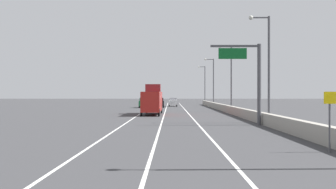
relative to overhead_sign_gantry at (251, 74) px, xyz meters
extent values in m
plane|color=#38383A|center=(-6.34, 34.22, -4.73)|extent=(320.00, 320.00, 0.00)
cube|color=silver|center=(-11.84, 25.22, -4.73)|extent=(0.16, 130.00, 0.00)
cube|color=silver|center=(-8.34, 25.22, -4.73)|extent=(0.16, 130.00, 0.00)
cube|color=silver|center=(-4.84, 25.22, -4.73)|extent=(0.16, 130.00, 0.00)
cube|color=#9E998E|center=(1.34, 10.22, -4.18)|extent=(0.60, 120.00, 1.10)
cylinder|color=#47474C|center=(0.74, 0.02, -0.98)|extent=(0.36, 0.36, 7.50)
cube|color=#47474C|center=(-1.51, 0.02, 2.57)|extent=(4.50, 0.20, 0.20)
cube|color=#0C5923|center=(-1.73, -0.10, 1.87)|extent=(2.60, 0.10, 1.00)
cylinder|color=#4C4C51|center=(0.44, -17.23, -3.53)|extent=(0.10, 0.10, 2.40)
cube|color=yellow|center=(0.44, -17.27, -2.03)|extent=(0.60, 0.04, 0.60)
cylinder|color=#4C4C51|center=(2.34, 2.88, 0.58)|extent=(0.24, 0.24, 10.61)
cube|color=#4C4C51|center=(1.44, 2.88, 5.73)|extent=(1.80, 0.12, 0.12)
sphere|color=beige|center=(0.54, 2.88, 5.73)|extent=(0.44, 0.44, 0.44)
cylinder|color=#4C4C51|center=(2.27, 27.34, 0.58)|extent=(0.24, 0.24, 10.61)
cube|color=#4C4C51|center=(1.37, 27.34, 5.73)|extent=(1.80, 0.12, 0.12)
sphere|color=beige|center=(0.47, 27.34, 5.73)|extent=(0.44, 0.44, 0.44)
cylinder|color=#4C4C51|center=(2.01, 51.79, 0.58)|extent=(0.24, 0.24, 10.61)
cube|color=#4C4C51|center=(1.11, 51.79, 5.73)|extent=(1.80, 0.12, 0.12)
sphere|color=beige|center=(0.21, 51.79, 5.73)|extent=(0.44, 0.44, 0.44)
cylinder|color=#4C4C51|center=(2.20, 76.25, 0.58)|extent=(0.24, 0.24, 10.61)
cube|color=#4C4C51|center=(1.30, 76.25, 5.73)|extent=(1.80, 0.12, 0.12)
sphere|color=beige|center=(0.40, 76.25, 5.73)|extent=(0.44, 0.44, 0.44)
cube|color=black|center=(-9.77, 46.88, -3.84)|extent=(1.91, 4.68, 1.10)
cube|color=black|center=(-9.76, 46.42, -2.98)|extent=(1.60, 2.14, 0.60)
cylinder|color=black|center=(-10.63, 48.70, -4.39)|extent=(0.25, 0.69, 0.68)
cylinder|color=black|center=(-9.06, 48.76, -4.39)|extent=(0.25, 0.69, 0.68)
cylinder|color=black|center=(-10.49, 44.99, -4.39)|extent=(0.25, 0.69, 0.68)
cylinder|color=black|center=(-8.92, 45.05, -4.39)|extent=(0.25, 0.69, 0.68)
cube|color=#196033|center=(-12.99, 46.23, -3.83)|extent=(1.82, 4.67, 1.11)
cube|color=#1C4633|center=(-12.99, 45.76, -2.98)|extent=(1.60, 2.10, 0.60)
cylinder|color=black|center=(-13.82, 48.11, -4.39)|extent=(0.22, 0.68, 0.68)
cylinder|color=black|center=(-12.17, 48.11, -4.39)|extent=(0.22, 0.68, 0.68)
cylinder|color=black|center=(-13.82, 44.35, -4.39)|extent=(0.22, 0.68, 0.68)
cylinder|color=black|center=(-12.16, 44.35, -4.39)|extent=(0.22, 0.68, 0.68)
cube|color=white|center=(-6.91, 55.38, -3.87)|extent=(1.84, 4.25, 1.02)
cube|color=#96969E|center=(-6.91, 54.95, -3.06)|extent=(1.60, 1.92, 0.60)
cylinder|color=black|center=(-7.75, 57.04, -4.39)|extent=(0.23, 0.68, 0.68)
cylinder|color=black|center=(-6.11, 57.05, -4.39)|extent=(0.23, 0.68, 0.68)
cylinder|color=black|center=(-7.72, 53.70, -4.39)|extent=(0.23, 0.68, 0.68)
cylinder|color=black|center=(-6.08, 53.72, -4.39)|extent=(0.23, 0.68, 0.68)
cube|color=red|center=(-12.66, 61.33, -3.88)|extent=(1.80, 4.16, 1.01)
cube|color=maroon|center=(-12.66, 60.92, -3.07)|extent=(1.58, 1.87, 0.60)
cylinder|color=black|center=(-13.46, 62.96, -4.39)|extent=(0.22, 0.68, 0.68)
cylinder|color=black|center=(-11.84, 62.96, -4.39)|extent=(0.22, 0.68, 0.68)
cylinder|color=black|center=(-13.48, 59.71, -4.39)|extent=(0.22, 0.68, 0.68)
cylinder|color=black|center=(-11.86, 59.71, -4.39)|extent=(0.22, 0.68, 0.68)
cube|color=#A51E19|center=(-9.99, 18.44, -2.90)|extent=(2.55, 10.03, 2.65)
cube|color=maroon|center=(-9.95, 20.64, -1.03)|extent=(2.15, 2.23, 1.10)
cylinder|color=black|center=(-11.04, 22.75, -4.23)|extent=(0.24, 1.00, 1.00)
cylinder|color=black|center=(-8.80, 22.72, -4.23)|extent=(0.24, 1.00, 1.00)
cylinder|color=black|center=(-11.17, 14.15, -4.23)|extent=(0.24, 1.00, 1.00)
cylinder|color=black|center=(-8.93, 14.12, -4.23)|extent=(0.24, 1.00, 1.00)
camera|label=1|loc=(-7.43, -37.24, -1.83)|focal=43.15mm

